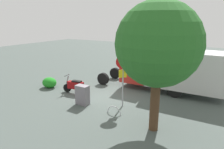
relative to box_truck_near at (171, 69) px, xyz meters
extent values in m
plane|color=#49534F|center=(3.30, 3.20, -1.59)|extent=(60.00, 60.00, 0.00)
cylinder|color=black|center=(-0.55, -0.96, -1.14)|extent=(0.90, 0.26, 0.90)
cylinder|color=black|center=(-0.58, 0.94, -1.14)|extent=(0.90, 0.26, 0.90)
cylinder|color=black|center=(4.74, -0.87, -1.14)|extent=(0.90, 0.26, 0.90)
cylinder|color=black|center=(4.71, 1.02, -1.14)|extent=(0.90, 0.26, 0.90)
cube|color=beige|center=(-0.96, -0.02, 0.06)|extent=(4.82, 2.28, 2.40)
cube|color=maroon|center=(2.43, 0.04, -0.19)|extent=(1.83, 2.13, 1.90)
cube|color=black|center=(2.43, 0.04, 0.41)|extent=(1.85, 1.97, 0.60)
cylinder|color=black|center=(5.96, 3.60, -1.31)|extent=(0.57, 0.18, 0.56)
cylinder|color=black|center=(4.72, 3.43, -1.31)|extent=(0.57, 0.18, 0.56)
cube|color=maroon|center=(5.29, 3.51, -1.03)|extent=(1.13, 0.47, 0.48)
cube|color=black|center=(5.19, 3.49, -0.76)|extent=(0.67, 0.37, 0.12)
cylinder|color=slate|center=(5.91, 3.60, -0.76)|extent=(0.29, 0.11, 0.69)
cylinder|color=black|center=(5.91, 3.60, -0.41)|extent=(0.12, 0.55, 0.04)
cylinder|color=#9E9EA3|center=(1.66, 3.78, -0.22)|extent=(0.08, 0.08, 2.75)
cylinder|color=red|center=(1.66, 3.80, 0.96)|extent=(0.71, 0.32, 0.76)
cube|color=yellow|center=(1.66, 3.80, 0.32)|extent=(0.33, 0.33, 0.44)
cylinder|color=#47301E|center=(-0.66, 5.29, -0.31)|extent=(0.40, 0.40, 2.57)
sphere|color=#246122|center=(-0.66, 5.29, 2.19)|extent=(3.48, 3.48, 3.48)
cube|color=slate|center=(3.78, 4.69, -1.02)|extent=(0.76, 0.47, 1.14)
torus|color=#B7B7BC|center=(1.61, 4.83, -1.59)|extent=(0.85, 0.11, 0.85)
ellipsoid|color=#1F8720|center=(7.70, 3.54, -1.22)|extent=(1.09, 0.89, 0.74)
camera|label=1|loc=(-3.02, 13.05, 3.10)|focal=31.75mm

